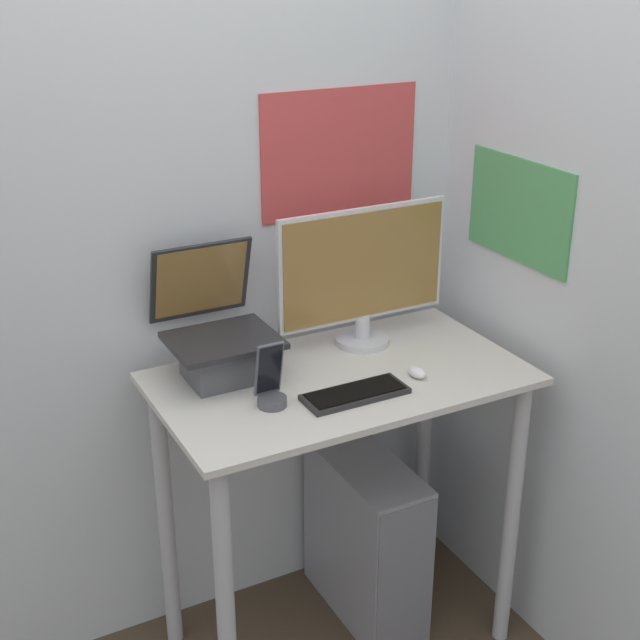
{
  "coord_description": "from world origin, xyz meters",
  "views": [
    {
      "loc": [
        -1.08,
        -1.64,
        2.04
      ],
      "look_at": [
        -0.06,
        0.29,
        1.11
      ],
      "focal_mm": 50.0,
      "sensor_mm": 36.0,
      "label": 1
    }
  ],
  "objects_px": {
    "keyboard": "(355,394)",
    "mouse": "(417,372)",
    "laptop": "(220,344)",
    "computer_tower": "(366,538)",
    "monitor": "(363,276)",
    "cell_phone": "(271,388)"
  },
  "relations": [
    {
      "from": "laptop",
      "to": "monitor",
      "type": "distance_m",
      "value": 0.47
    },
    {
      "from": "keyboard",
      "to": "mouse",
      "type": "bearing_deg",
      "value": 5.74
    },
    {
      "from": "monitor",
      "to": "laptop",
      "type": "bearing_deg",
      "value": -179.54
    },
    {
      "from": "keyboard",
      "to": "computer_tower",
      "type": "relative_size",
      "value": 0.52
    },
    {
      "from": "laptop",
      "to": "keyboard",
      "type": "bearing_deg",
      "value": -47.1
    },
    {
      "from": "keyboard",
      "to": "computer_tower",
      "type": "xyz_separation_m",
      "value": [
        0.17,
        0.21,
        -0.66
      ]
    },
    {
      "from": "keyboard",
      "to": "mouse",
      "type": "xyz_separation_m",
      "value": [
        0.21,
        0.02,
        0.01
      ]
    },
    {
      "from": "mouse",
      "to": "computer_tower",
      "type": "distance_m",
      "value": 0.7
    },
    {
      "from": "monitor",
      "to": "keyboard",
      "type": "bearing_deg",
      "value": -123.16
    },
    {
      "from": "laptop",
      "to": "monitor",
      "type": "xyz_separation_m",
      "value": [
        0.45,
        0.0,
        0.12
      ]
    },
    {
      "from": "keyboard",
      "to": "cell_phone",
      "type": "xyz_separation_m",
      "value": [
        -0.22,
        0.06,
        0.04
      ]
    },
    {
      "from": "mouse",
      "to": "cell_phone",
      "type": "distance_m",
      "value": 0.43
    },
    {
      "from": "laptop",
      "to": "monitor",
      "type": "relative_size",
      "value": 0.65
    },
    {
      "from": "keyboard",
      "to": "cell_phone",
      "type": "relative_size",
      "value": 1.61
    },
    {
      "from": "cell_phone",
      "to": "keyboard",
      "type": "bearing_deg",
      "value": -16.12
    },
    {
      "from": "laptop",
      "to": "mouse",
      "type": "distance_m",
      "value": 0.55
    },
    {
      "from": "keyboard",
      "to": "computer_tower",
      "type": "distance_m",
      "value": 0.72
    },
    {
      "from": "laptop",
      "to": "computer_tower",
      "type": "distance_m",
      "value": 0.87
    },
    {
      "from": "laptop",
      "to": "cell_phone",
      "type": "relative_size",
      "value": 2.01
    },
    {
      "from": "laptop",
      "to": "monitor",
      "type": "height_order",
      "value": "monitor"
    },
    {
      "from": "mouse",
      "to": "computer_tower",
      "type": "xyz_separation_m",
      "value": [
        -0.04,
        0.19,
        -0.67
      ]
    },
    {
      "from": "monitor",
      "to": "cell_phone",
      "type": "xyz_separation_m",
      "value": [
        -0.4,
        -0.23,
        -0.17
      ]
    }
  ]
}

